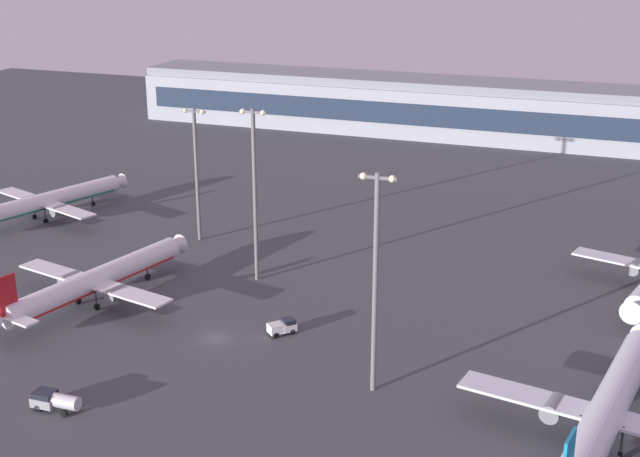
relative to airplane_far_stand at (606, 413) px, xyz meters
name	(u,v)px	position (x,y,z in m)	size (l,w,h in m)	color
ground_plane	(215,338)	(-54.85, 9.15, -4.30)	(416.00, 416.00, 0.00)	#424449
terminal_building	(444,108)	(-53.35, 153.06, 3.79)	(187.55, 22.40, 16.40)	#9EA3AD
airplane_far_stand	(606,413)	(0.00, 0.00, 0.00)	(34.56, 44.20, 11.37)	silver
airplane_taxiway_distant	(95,281)	(-78.60, 13.79, -0.42)	(31.08, 39.67, 10.26)	white
airplane_terminal_side	(46,201)	(-113.15, 46.69, -0.51)	(29.84, 37.93, 10.02)	white
fuel_truck	(55,400)	(-64.44, -15.65, -2.93)	(6.36, 2.56, 2.35)	gray
maintenance_van	(282,327)	(-46.16, 13.95, -3.12)	(4.24, 4.38, 2.25)	white
apron_light_central	(255,186)	(-58.53, 32.00, 12.44)	(4.80, 0.90, 29.70)	slate
apron_light_east	(196,166)	(-77.33, 46.46, 10.46)	(4.80, 0.90, 25.84)	slate
apron_light_west	(376,272)	(-28.76, 2.99, 12.24)	(4.80, 0.90, 29.31)	slate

